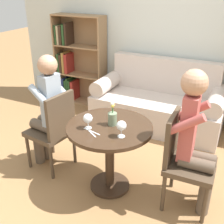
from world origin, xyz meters
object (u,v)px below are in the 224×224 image
bookshelf_left (76,62)px  wine_glass_left (88,119)px  person_right (196,139)px  flower_vase (112,117)px  chair_right (183,158)px  couch (158,104)px  chair_left (54,128)px  wine_glass_right (121,126)px  person_left (47,111)px

bookshelf_left → wine_glass_left: bookshelf_left is taller
person_right → flower_vase: size_ratio=5.74×
bookshelf_left → person_right: bookshelf_left is taller
bookshelf_left → chair_right: bearing=-37.6°
couch → chair_right: (0.68, -1.44, 0.18)m
wine_glass_left → chair_left: bearing=162.8°
person_right → wine_glass_right: 0.64m
couch → wine_glass_right: bearing=-83.9°
bookshelf_left → wine_glass_right: (1.72, -1.93, 0.14)m
person_left → wine_glass_right: size_ratio=8.55×
couch → wine_glass_right: size_ratio=11.93×
bookshelf_left → person_right: bearing=-36.5°
bookshelf_left → wine_glass_left: (1.38, -1.93, 0.13)m
couch → wine_glass_left: size_ratio=12.53×
chair_right → wine_glass_right: bearing=112.4°
couch → person_right: size_ratio=1.36×
couch → bookshelf_left: (-1.54, 0.27, 0.36)m
chair_left → flower_vase: 0.75m
person_left → person_right: bearing=99.8°
person_right → bookshelf_left: bearing=51.8°
person_right → wine_glass_right: size_ratio=8.75×
flower_vase → wine_glass_left: bearing=-136.5°
person_right → flower_vase: (-0.75, -0.07, 0.08)m
couch → chair_left: couch is taller
chair_right → person_left: person_left is taller
wine_glass_left → wine_glass_right: 0.33m
person_left → wine_glass_right: bearing=87.0°
couch → chair_left: 1.66m
bookshelf_left → chair_right: 2.81m
person_left → wine_glass_left: size_ratio=8.98×
flower_vase → bookshelf_left: bearing=131.3°
person_left → person_right: (1.53, 0.04, 0.03)m
chair_left → person_right: (1.44, 0.06, 0.21)m
chair_right → person_right: person_right is taller
couch → person_left: (-0.77, -1.48, 0.36)m
person_left → chair_left: bearing=84.5°
person_right → couch: bearing=26.2°
chair_right → wine_glass_right: size_ratio=6.03×
person_right → wine_glass_left: person_right is taller
wine_glass_left → chair_right: bearing=14.8°
bookshelf_left → chair_left: bearing=-64.0°
chair_left → person_right: size_ratio=0.69×
person_right → wine_glass_right: bearing=109.6°
couch → person_left: person_left is taller
couch → wine_glass_right: (0.18, -1.66, 0.49)m
chair_right → wine_glass_left: bearing=103.1°
chair_right → person_left: size_ratio=0.70×
bookshelf_left → chair_right: (2.22, -1.71, -0.17)m
flower_vase → chair_left: bearing=179.7°
chair_right → bookshelf_left: bearing=50.7°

